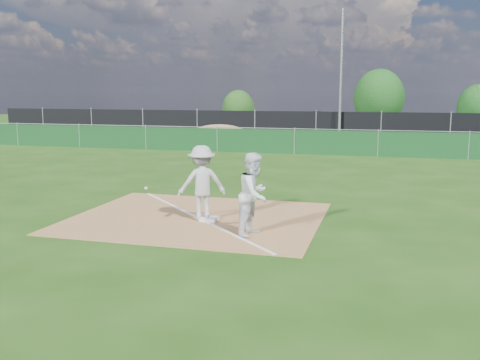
# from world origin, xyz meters

# --- Properties ---
(ground) EXTENTS (90.00, 90.00, 0.00)m
(ground) POSITION_xyz_m (0.00, 10.00, 0.00)
(ground) COLOR #1D430E
(ground) RESTS_ON ground
(infield_dirt) EXTENTS (6.00, 5.00, 0.02)m
(infield_dirt) POSITION_xyz_m (0.00, 1.00, 0.01)
(infield_dirt) COLOR #9B6C3E
(infield_dirt) RESTS_ON ground
(foul_line) EXTENTS (5.01, 5.01, 0.01)m
(foul_line) POSITION_xyz_m (0.00, 1.00, 0.03)
(foul_line) COLOR white
(foul_line) RESTS_ON infield_dirt
(green_fence) EXTENTS (44.00, 0.05, 1.20)m
(green_fence) POSITION_xyz_m (0.00, 15.00, 0.60)
(green_fence) COLOR #0F3817
(green_fence) RESTS_ON ground
(dirt_mound) EXTENTS (3.38, 2.60, 1.17)m
(dirt_mound) POSITION_xyz_m (-5.00, 18.50, 0.58)
(dirt_mound) COLOR #9A784A
(dirt_mound) RESTS_ON ground
(black_fence) EXTENTS (46.00, 0.04, 1.80)m
(black_fence) POSITION_xyz_m (0.00, 23.00, 0.90)
(black_fence) COLOR black
(black_fence) RESTS_ON ground
(parking_lot) EXTENTS (46.00, 9.00, 0.01)m
(parking_lot) POSITION_xyz_m (0.00, 28.00, 0.01)
(parking_lot) COLOR black
(parking_lot) RESTS_ON ground
(light_pole) EXTENTS (0.16, 0.16, 8.00)m
(light_pole) POSITION_xyz_m (1.50, 22.70, 4.00)
(light_pole) COLOR slate
(light_pole) RESTS_ON ground
(first_base) EXTENTS (0.39, 0.39, 0.08)m
(first_base) POSITION_xyz_m (0.40, 0.77, 0.06)
(first_base) COLOR silver
(first_base) RESTS_ON infield_dirt
(play_at_first) EXTENTS (2.13, 1.16, 1.80)m
(play_at_first) POSITION_xyz_m (0.20, 0.82, 0.92)
(play_at_first) COLOR silver
(play_at_first) RESTS_ON infield_dirt
(runner) EXTENTS (0.85, 1.00, 1.80)m
(runner) POSITION_xyz_m (1.72, -0.11, 0.90)
(runner) COLOR white
(runner) RESTS_ON ground
(car_left) EXTENTS (4.50, 3.18, 1.42)m
(car_left) POSITION_xyz_m (-6.64, 27.67, 0.72)
(car_left) COLOR #A5A7AC
(car_left) RESTS_ON parking_lot
(car_mid) EXTENTS (5.13, 3.06, 1.60)m
(car_mid) POSITION_xyz_m (-0.07, 28.36, 0.81)
(car_mid) COLOR black
(car_mid) RESTS_ON parking_lot
(car_right) EXTENTS (4.41, 3.15, 1.18)m
(car_right) POSITION_xyz_m (4.72, 28.11, 0.60)
(car_right) COLOR black
(car_right) RESTS_ON parking_lot
(tree_left) EXTENTS (2.67, 2.67, 3.16)m
(tree_left) POSITION_xyz_m (-7.79, 32.46, 1.63)
(tree_left) COLOR #382316
(tree_left) RESTS_ON ground
(tree_mid) EXTENTS (4.11, 4.11, 4.88)m
(tree_mid) POSITION_xyz_m (3.59, 34.95, 2.51)
(tree_mid) COLOR #382316
(tree_mid) RESTS_ON ground
(tree_right) EXTENTS (3.04, 3.04, 3.60)m
(tree_right) POSITION_xyz_m (11.04, 34.13, 1.85)
(tree_right) COLOR #382316
(tree_right) RESTS_ON ground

